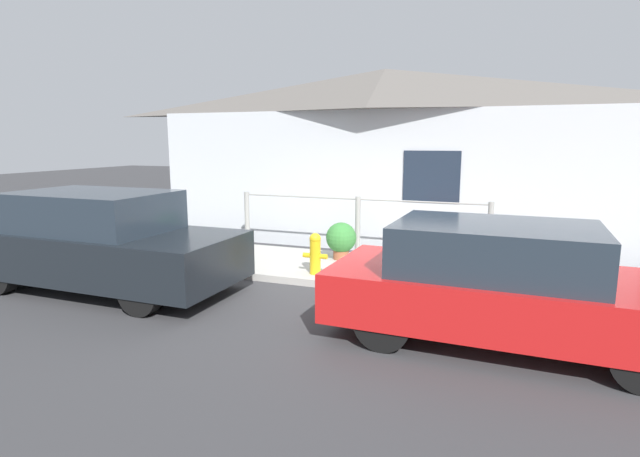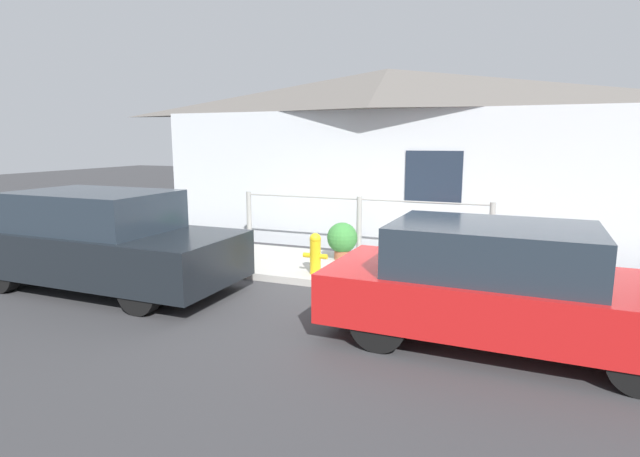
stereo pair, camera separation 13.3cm
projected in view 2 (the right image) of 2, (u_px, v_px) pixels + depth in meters
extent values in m
plane|color=#38383A|center=(321.00, 288.00, 7.86)|extent=(60.00, 60.00, 0.00)
cube|color=#B2AFA8|center=(343.00, 269.00, 8.82)|extent=(24.00, 2.11, 0.12)
cube|color=silver|center=(373.00, 182.00, 10.24)|extent=(9.88, 0.12, 2.92)
cube|color=#1E2838|center=(433.00, 177.00, 9.70)|extent=(1.10, 0.04, 1.00)
pyramid|color=#605B56|center=(388.00, 90.00, 10.85)|extent=(10.28, 2.20, 0.91)
cylinder|color=#999993|center=(249.00, 219.00, 10.41)|extent=(0.10, 0.10, 1.13)
cylinder|color=#999993|center=(359.00, 226.00, 9.53)|extent=(0.10, 0.10, 1.13)
cylinder|color=#999993|center=(491.00, 235.00, 8.66)|extent=(0.10, 0.10, 1.13)
cylinder|color=#999993|center=(359.00, 199.00, 9.44)|extent=(4.80, 0.03, 0.03)
cube|color=black|center=(106.00, 252.00, 7.78)|extent=(4.31, 1.81, 0.70)
cube|color=#232D38|center=(94.00, 210.00, 7.74)|extent=(2.37, 1.58, 0.60)
cylinder|color=black|center=(207.00, 266.00, 8.04)|extent=(0.62, 0.20, 0.62)
cylinder|color=black|center=(139.00, 292.00, 6.64)|extent=(0.62, 0.20, 0.62)
cylinder|color=black|center=(83.00, 252.00, 9.03)|extent=(0.62, 0.20, 0.62)
cylinder|color=black|center=(2.00, 272.00, 7.63)|extent=(0.62, 0.20, 0.62)
cube|color=red|center=(504.00, 299.00, 5.65)|extent=(4.07, 1.87, 0.58)
cube|color=#232D38|center=(493.00, 249.00, 5.62)|extent=(2.26, 1.61, 0.56)
cylinder|color=black|center=(619.00, 311.00, 5.89)|extent=(0.64, 0.22, 0.64)
cylinder|color=black|center=(411.00, 286.00, 6.86)|extent=(0.64, 0.22, 0.64)
cylinder|color=black|center=(379.00, 323.00, 5.49)|extent=(0.64, 0.22, 0.64)
cylinder|color=yellow|center=(315.00, 257.00, 8.22)|extent=(0.18, 0.18, 0.55)
sphere|color=yellow|center=(315.00, 239.00, 8.17)|extent=(0.19, 0.19, 0.19)
cylinder|color=yellow|center=(308.00, 255.00, 8.27)|extent=(0.16, 0.08, 0.08)
cylinder|color=yellow|center=(323.00, 256.00, 8.17)|extent=(0.16, 0.08, 0.08)
cylinder|color=#9E5638|center=(342.00, 254.00, 9.27)|extent=(0.29, 0.29, 0.20)
sphere|color=#387F38|center=(342.00, 238.00, 9.22)|extent=(0.56, 0.56, 0.56)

